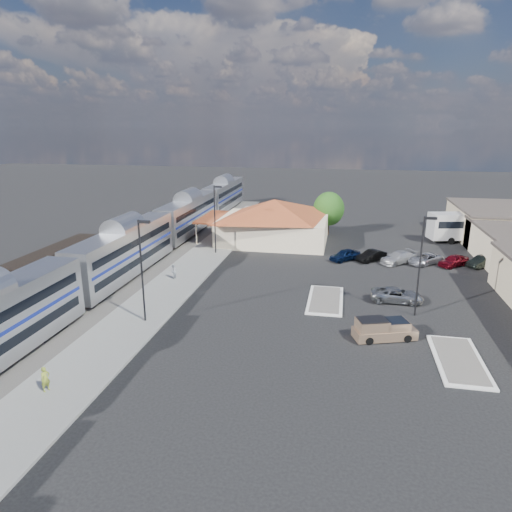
% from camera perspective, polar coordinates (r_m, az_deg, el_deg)
% --- Properties ---
extents(ground, '(280.00, 280.00, 0.00)m').
position_cam_1_polar(ground, '(43.26, 3.20, -6.20)').
color(ground, black).
rests_on(ground, ground).
extents(railbed, '(16.00, 100.00, 0.12)m').
position_cam_1_polar(railbed, '(56.86, -17.05, -1.32)').
color(railbed, '#4C4944').
rests_on(railbed, ground).
extents(platform, '(5.50, 92.00, 0.18)m').
position_cam_1_polar(platform, '(51.50, -9.19, -2.57)').
color(platform, gray).
rests_on(platform, ground).
extents(passenger_train, '(3.00, 104.00, 5.55)m').
position_cam_1_polar(passenger_train, '(51.99, -16.01, 0.38)').
color(passenger_train, silver).
rests_on(passenger_train, ground).
extents(freight_cars, '(2.80, 46.00, 4.00)m').
position_cam_1_polar(freight_cars, '(52.15, -23.71, -1.41)').
color(freight_cars, black).
rests_on(freight_cars, ground).
extents(station_depot, '(18.35, 12.24, 6.20)m').
position_cam_1_polar(station_depot, '(65.79, 2.22, 4.46)').
color(station_depot, beige).
rests_on(station_depot, ground).
extents(traffic_island_south, '(3.30, 7.50, 0.21)m').
position_cam_1_polar(traffic_island_south, '(44.77, 8.66, -5.43)').
color(traffic_island_south, silver).
rests_on(traffic_island_south, ground).
extents(traffic_island_north, '(3.30, 7.50, 0.21)m').
position_cam_1_polar(traffic_island_north, '(36.66, 24.01, -11.79)').
color(traffic_island_north, silver).
rests_on(traffic_island_north, ground).
extents(lamp_plat_s, '(1.08, 0.25, 9.00)m').
position_cam_1_polar(lamp_plat_s, '(38.98, -14.03, -0.87)').
color(lamp_plat_s, black).
rests_on(lamp_plat_s, ground).
extents(lamp_plat_n, '(1.08, 0.25, 9.00)m').
position_cam_1_polar(lamp_plat_n, '(59.04, -5.09, 5.25)').
color(lamp_plat_n, black).
rests_on(lamp_plat_n, ground).
extents(lamp_lot, '(1.08, 0.25, 9.00)m').
position_cam_1_polar(lamp_lot, '(41.74, 20.00, -0.25)').
color(lamp_lot, black).
rests_on(lamp_lot, ground).
extents(tree_depot, '(4.71, 4.71, 6.63)m').
position_cam_1_polar(tree_depot, '(70.80, 9.08, 5.84)').
color(tree_depot, '#382314').
rests_on(tree_depot, ground).
extents(pickup_truck, '(5.18, 3.26, 1.68)m').
position_cam_1_polar(pickup_truck, '(37.91, 15.79, -8.84)').
color(pickup_truck, tan).
rests_on(pickup_truck, ground).
extents(suv, '(4.97, 2.36, 1.37)m').
position_cam_1_polar(suv, '(45.83, 17.22, -4.70)').
color(suv, gray).
rests_on(suv, ground).
extents(coach_bus, '(13.43, 5.87, 4.21)m').
position_cam_1_polar(coach_bus, '(73.10, 25.71, 3.48)').
color(coach_bus, silver).
rests_on(coach_bus, ground).
extents(person_a, '(0.60, 0.71, 1.65)m').
position_cam_1_polar(person_a, '(32.51, -24.83, -13.78)').
color(person_a, '#ABBD3B').
rests_on(person_a, platform).
extents(person_b, '(0.67, 0.83, 1.64)m').
position_cam_1_polar(person_b, '(50.56, -10.31, -1.89)').
color(person_b, silver).
rests_on(person_b, platform).
extents(parked_car_a, '(4.21, 4.09, 1.43)m').
position_cam_1_polar(parked_car_a, '(58.07, 11.07, 0.13)').
color(parked_car_a, '#0B193A').
rests_on(parked_car_a, ground).
extents(parked_car_b, '(4.05, 3.93, 1.38)m').
position_cam_1_polar(parked_car_b, '(58.47, 14.20, 0.02)').
color(parked_car_b, black).
rests_on(parked_car_b, ground).
extents(parked_car_c, '(5.10, 4.91, 1.46)m').
position_cam_1_polar(parked_car_c, '(58.46, 17.35, -0.19)').
color(parked_car_c, silver).
rests_on(parked_car_c, ground).
extents(parked_car_d, '(4.95, 4.80, 1.31)m').
position_cam_1_polar(parked_car_d, '(59.22, 20.38, -0.34)').
color(parked_car_d, '#97999F').
rests_on(parked_car_d, ground).
extents(parked_car_e, '(4.19, 3.95, 1.40)m').
position_cam_1_polar(parked_car_e, '(59.55, 23.46, -0.54)').
color(parked_car_e, maroon).
rests_on(parked_car_e, ground).
extents(parked_car_f, '(3.99, 3.72, 1.34)m').
position_cam_1_polar(parked_car_f, '(60.63, 26.35, -0.65)').
color(parked_car_f, black).
rests_on(parked_car_f, ground).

